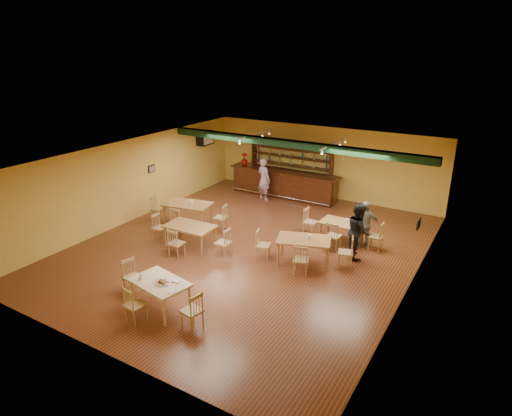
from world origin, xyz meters
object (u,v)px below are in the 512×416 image
Objects in this scene: near_table at (161,295)px; dining_table_d at (303,251)px; bar_counter at (284,184)px; patron_bar at (264,179)px; dining_table_b at (342,232)px; dining_table_a at (188,214)px; dining_table_c at (190,237)px; patron_right_a at (358,231)px.

dining_table_d is at bearing 75.00° from near_table.
patron_bar is at bearing -121.96° from bar_counter.
dining_table_b is 0.89× the size of dining_table_d.
patron_bar reaches higher than dining_table_a.
dining_table_a is 1.19× the size of dining_table_b.
dining_table_b is at bearing 58.71° from dining_table_d.
bar_counter is 2.74× the size of patron_bar.
bar_counter is at bearing 141.40° from dining_table_b.
dining_table_d is at bearing 149.78° from patron_bar.
patron_right_a is (4.77, 2.13, 0.47)m from dining_table_c.
patron_bar reaches higher than bar_counter.
dining_table_c is (-0.18, -6.13, -0.18)m from bar_counter.
patron_bar is at bearing 65.87° from dining_table_a.
dining_table_c is at bearing 86.20° from patron_right_a.
patron_right_a is at bearing 69.45° from near_table.
dining_table_c is 1.08× the size of near_table.
near_table is 8.67m from patron_bar.
patron_bar is at bearing 152.68° from dining_table_b.
patron_right_a reaches higher than bar_counter.
patron_bar is at bearing 112.56° from dining_table_d.
dining_table_a is (-1.47, -4.62, -0.15)m from bar_counter.
bar_counter reaches higher than near_table.
dining_table_c is at bearing 127.47° from near_table.
patron_bar reaches higher than patron_right_a.
dining_table_d reaches higher than near_table.
dining_table_d is at bearing 106.42° from patron_right_a.
dining_table_d is at bearing 12.23° from dining_table_c.
dining_table_d is 0.90× the size of patron_right_a.
dining_table_a is at bearing 154.21° from dining_table_d.
patron_bar is (-4.31, 2.38, 0.54)m from dining_table_b.
dining_table_b is at bearing 79.16° from near_table.
patron_bar is (-0.34, 5.30, 0.50)m from dining_table_c.
bar_counter is at bearing 86.03° from dining_table_c.
dining_table_a is at bearing -163.35° from dining_table_b.
patron_bar is at bearing 30.34° from patron_right_a.
dining_table_b is at bearing 5.08° from dining_table_a.
dining_table_b is (5.27, 1.42, -0.06)m from dining_table_a.
near_table is at bearing -68.27° from dining_table_a.
patron_bar reaches higher than dining_table_b.
bar_counter is 4.97m from dining_table_b.
dining_table_a is at bearing -107.61° from bar_counter.
dining_table_b is 0.89× the size of dining_table_c.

